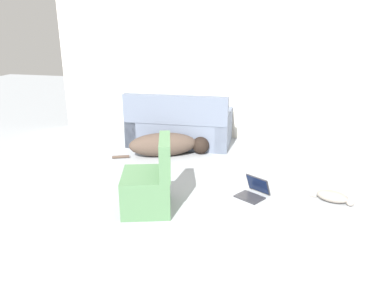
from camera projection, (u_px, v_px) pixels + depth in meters
name	position (u px, v px, depth m)	size (l,w,h in m)	color
ground_plane	(192.00, 236.00, 3.73)	(20.00, 20.00, 0.00)	#999EA3
wall_back	(238.00, 64.00, 6.50)	(6.81, 0.06, 2.67)	silver
couch	(180.00, 128.00, 6.47)	(1.76, 0.99, 0.92)	slate
dog	(168.00, 145.00, 5.93)	(1.48, 0.81, 0.38)	#4C3D33
cat	(334.00, 197.00, 4.43)	(0.51, 0.31, 0.13)	gray
laptop_open	(254.00, 190.00, 4.59)	(0.44, 0.45, 0.24)	#2D2D33
side_chair	(150.00, 185.00, 4.20)	(0.70, 0.74, 0.84)	#4C754C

